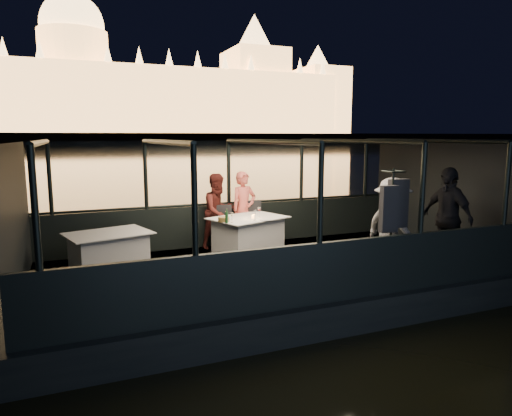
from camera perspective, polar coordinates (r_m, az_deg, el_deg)
name	(u,v)px	position (r m, az deg, el deg)	size (l,w,h in m)	color
river_water	(90,153)	(87.61, -20.08, 6.51)	(500.00, 500.00, 0.00)	black
boat_hull	(264,293)	(8.65, 1.01, -10.58)	(8.60, 4.40, 1.00)	black
boat_deck	(264,268)	(8.51, 1.02, -7.53)	(8.00, 4.00, 0.04)	black
gunwale_port	(229,224)	(10.21, -3.37, -2.03)	(8.00, 0.08, 0.90)	black
gunwale_starboard	(319,273)	(6.66, 7.86, -8.10)	(8.00, 0.08, 0.90)	black
cabin_glass_port	(229,173)	(10.06, -3.43, 4.41)	(8.00, 0.02, 1.40)	#99B2B2
cabin_glass_starboard	(321,194)	(6.41, 8.08, 1.77)	(8.00, 0.02, 1.40)	#99B2B2
cabin_roof_glass	(264,142)	(8.16, 1.07, 8.30)	(8.00, 4.00, 0.02)	#99B2B2
end_wall_fore	(17,221)	(7.65, -27.73, -1.44)	(0.02, 4.00, 2.30)	black
end_wall_aft	(436,195)	(10.47, 21.62, 1.50)	(0.02, 4.00, 2.30)	black
canopy_ribs	(264,206)	(8.25, 1.04, 0.29)	(8.00, 4.00, 2.30)	black
embankment	(77,141)	(217.53, -21.42, 7.83)	(400.00, 140.00, 6.00)	#423D33
parliament_building	(74,63)	(184.39, -21.76, 16.46)	(220.00, 32.00, 60.00)	#F2D18C
dining_table_central	(248,236)	(9.34, -0.97, -3.47)	(1.45, 1.05, 0.77)	white
dining_table_aft	(109,252)	(8.45, -17.89, -5.24)	(1.37, 1.00, 0.73)	silver
chair_port_left	(224,230)	(9.62, -3.96, -2.72)	(0.44, 0.44, 0.94)	black
chair_port_right	(254,227)	(9.85, -0.21, -2.43)	(0.46, 0.46, 1.00)	black
coat_stand	(391,230)	(7.65, 16.50, -2.67)	(0.53, 0.42, 1.90)	black
person_woman_coral	(244,212)	(9.99, -1.53, -0.52)	(0.59, 0.39, 1.64)	#CF584B
person_man_maroon	(219,214)	(9.81, -4.70, -0.73)	(0.77, 0.60, 1.61)	#451713
passenger_stripe	(392,226)	(8.29, 16.62, -2.16)	(1.10, 0.62, 1.70)	white
passenger_dark	(446,221)	(9.11, 22.71, -1.50)	(1.09, 0.46, 1.85)	black
wine_bottle	(227,215)	(8.65, -3.69, -0.91)	(0.06, 0.06, 0.27)	#153C1C
bread_basket	(224,219)	(8.84, -4.06, -1.42)	(0.22, 0.22, 0.09)	olive
amber_candle	(253,217)	(9.12, -0.40, -1.08)	(0.05, 0.05, 0.07)	#F4923D
plate_near	(265,220)	(8.95, 1.11, -1.48)	(0.21, 0.21, 0.01)	silver
plate_far	(228,219)	(9.09, -3.57, -1.33)	(0.26, 0.26, 0.02)	silver
wine_glass_white	(232,218)	(8.70, -3.03, -1.21)	(0.06, 0.06, 0.19)	silver
wine_glass_red	(259,213)	(9.26, 0.40, -0.58)	(0.07, 0.07, 0.19)	white
wine_glass_empty	(255,216)	(8.86, -0.09, -1.02)	(0.07, 0.07, 0.20)	white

